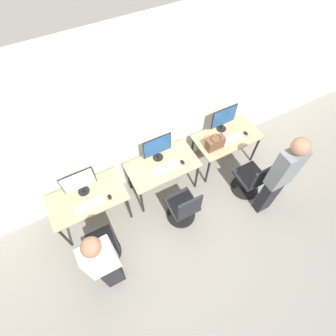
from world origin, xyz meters
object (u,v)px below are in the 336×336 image
at_px(monitor_right, 224,118).
at_px(monitor_center, 157,147).
at_px(mouse_center, 183,162).
at_px(keyboard_right, 231,139).
at_px(keyboard_center, 165,169).
at_px(office_chair_center, 183,208).
at_px(mouse_left, 110,197).
at_px(monitor_left, 79,182).
at_px(handbag, 215,143).
at_px(office_chair_right, 251,180).
at_px(office_chair_left, 103,249).
at_px(mouse_right, 246,133).
at_px(keyboard_left, 89,205).
at_px(person_right, 281,176).
at_px(person_left, 104,263).

bearing_deg(monitor_right, monitor_center, -178.37).
height_order(mouse_center, keyboard_right, mouse_center).
bearing_deg(keyboard_center, office_chair_center, -88.57).
distance_m(mouse_left, monitor_right, 2.22).
xyz_separation_m(monitor_left, keyboard_center, (1.24, -0.21, -0.25)).
bearing_deg(office_chair_center, handbag, 33.12).
relative_size(monitor_left, mouse_center, 5.31).
distance_m(office_chair_right, handbag, 0.89).
bearing_deg(keyboard_center, mouse_center, -4.61).
distance_m(monitor_left, mouse_center, 1.57).
height_order(office_chair_left, office_chair_center, same).
height_order(office_chair_left, mouse_right, office_chair_left).
height_order(office_chair_right, handbag, handbag).
bearing_deg(mouse_left, office_chair_left, -125.96).
xyz_separation_m(office_chair_left, monitor_right, (2.56, 0.87, 0.62)).
height_order(monitor_left, keyboard_left, monitor_left).
height_order(mouse_center, office_chair_right, office_chair_right).
xyz_separation_m(keyboard_center, office_chair_right, (1.27, -0.66, -0.36)).
relative_size(office_chair_left, keyboard_center, 2.03).
distance_m(keyboard_left, monitor_right, 2.52).
bearing_deg(mouse_right, person_right, -103.78).
bearing_deg(monitor_center, keyboard_right, -11.16).
distance_m(mouse_right, person_right, 1.08).
bearing_deg(mouse_right, monitor_center, 170.55).
bearing_deg(office_chair_center, keyboard_left, 157.05).
relative_size(keyboard_left, office_chair_center, 0.49).
bearing_deg(person_right, person_left, 178.35).
bearing_deg(keyboard_center, handbag, 0.00).
relative_size(mouse_left, keyboard_right, 0.21).
bearing_deg(office_chair_left, mouse_left, 54.04).
distance_m(mouse_center, keyboard_right, 0.95).
bearing_deg(office_chair_left, mouse_right, 11.47).
height_order(keyboard_left, person_right, person_right).
xyz_separation_m(monitor_left, mouse_left, (0.30, -0.28, -0.25)).
height_order(person_left, office_chair_right, person_left).
bearing_deg(office_chair_center, mouse_center, 63.22).
bearing_deg(keyboard_left, person_left, -94.98).
bearing_deg(monitor_center, monitor_left, -178.21).
relative_size(person_left, handbag, 5.41).
bearing_deg(office_chair_left, person_left, -89.86).
bearing_deg(person_left, office_chair_left, 90.14).
xyz_separation_m(mouse_left, handbag, (1.85, 0.06, 0.10)).
xyz_separation_m(keyboard_left, handbag, (2.15, 0.05, 0.11)).
relative_size(mouse_left, monitor_center, 0.19).
bearing_deg(office_chair_right, person_right, -86.37).
bearing_deg(mouse_right, mouse_center, -179.18).
bearing_deg(monitor_right, keyboard_center, -166.99).
xyz_separation_m(keyboard_center, mouse_center, (0.30, -0.02, 0.01)).
bearing_deg(mouse_left, person_right, -23.34).
relative_size(mouse_left, office_chair_right, 0.10).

